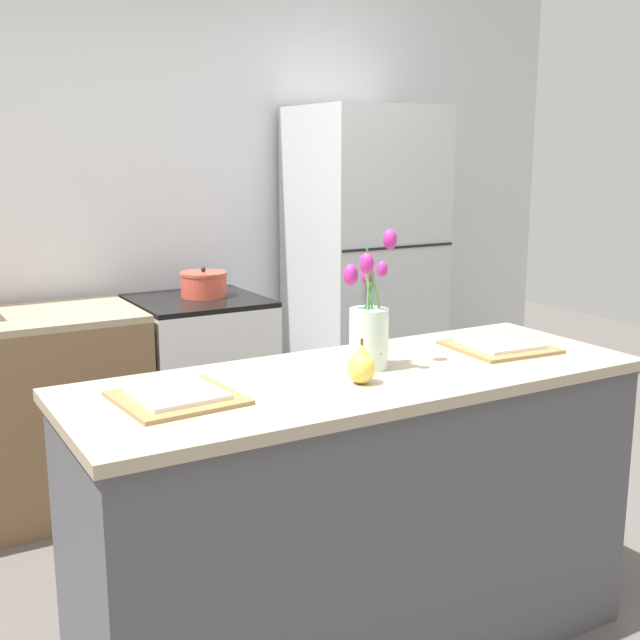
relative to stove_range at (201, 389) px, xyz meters
The scene contains 9 objects.
back_wall 0.98m from the stove_range, 104.01° to the left, with size 5.20×0.08×2.70m.
kitchen_island 1.60m from the stove_range, 93.58° to the right, with size 1.80×0.66×0.94m.
stove_range is the anchor object (origin of this frame).
refrigerator 1.06m from the stove_range, ahead, with size 0.68×0.67×1.83m.
flower_vase 1.68m from the stove_range, 91.75° to the right, with size 0.16×0.14×0.43m.
pear_figurine 1.78m from the stove_range, 95.35° to the right, with size 0.08×0.08×0.13m.
plate_setting_left 1.79m from the stove_range, 113.34° to the right, with size 0.33×0.33×0.02m.
plate_setting_right 1.72m from the stove_range, 73.06° to the right, with size 0.33×0.33×0.02m.
cooking_pot 0.52m from the stove_range, 33.76° to the left, with size 0.23×0.23×0.14m.
Camera 1 is at (-1.29, -1.98, 1.61)m, focal length 45.00 mm.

